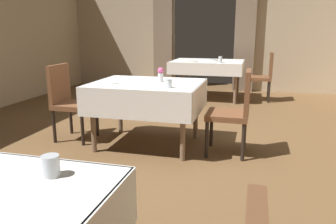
{
  "coord_description": "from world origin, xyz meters",
  "views": [
    {
      "loc": [
        1.17,
        -3.47,
        1.33
      ],
      "look_at": [
        0.16,
        0.39,
        0.34
      ],
      "focal_mm": 35.33,
      "sensor_mm": 36.0,
      "label": 1
    }
  ],
  "objects_px": {
    "plate_mid_c": "(109,83)",
    "chair_mid_right": "(235,108)",
    "chair_far_right": "(264,74)",
    "glass_far_c": "(220,60)",
    "flower_vase_mid": "(161,74)",
    "chair_mid_left": "(69,99)",
    "plate_far_b": "(216,61)",
    "dining_table_far": "(208,65)",
    "glass_mid_b": "(169,83)",
    "glass_near_c": "(51,166)",
    "plate_far_d": "(192,61)",
    "plate_far_a": "(215,60)",
    "dining_table_mid": "(147,91)"
  },
  "relations": [
    {
      "from": "chair_mid_right",
      "to": "glass_mid_b",
      "type": "bearing_deg",
      "value": -161.05
    },
    {
      "from": "flower_vase_mid",
      "to": "dining_table_far",
      "type": "bearing_deg",
      "value": 87.24
    },
    {
      "from": "plate_mid_c",
      "to": "plate_far_a",
      "type": "distance_m",
      "value": 3.37
    },
    {
      "from": "dining_table_far",
      "to": "flower_vase_mid",
      "type": "distance_m",
      "value": 2.88
    },
    {
      "from": "chair_far_right",
      "to": "plate_mid_c",
      "type": "xyz_separation_m",
      "value": [
        -1.75,
        -3.16,
        0.24
      ]
    },
    {
      "from": "glass_mid_b",
      "to": "plate_far_a",
      "type": "bearing_deg",
      "value": 88.85
    },
    {
      "from": "plate_far_b",
      "to": "plate_far_a",
      "type": "bearing_deg",
      "value": 101.67
    },
    {
      "from": "chair_mid_left",
      "to": "plate_far_a",
      "type": "distance_m",
      "value": 3.45
    },
    {
      "from": "glass_near_c",
      "to": "plate_far_d",
      "type": "relative_size",
      "value": 0.41
    },
    {
      "from": "chair_mid_left",
      "to": "chair_far_right",
      "type": "bearing_deg",
      "value": 51.92
    },
    {
      "from": "plate_far_a",
      "to": "dining_table_mid",
      "type": "bearing_deg",
      "value": -97.28
    },
    {
      "from": "plate_far_b",
      "to": "plate_far_d",
      "type": "height_order",
      "value": "same"
    },
    {
      "from": "glass_near_c",
      "to": "dining_table_far",
      "type": "bearing_deg",
      "value": 91.33
    },
    {
      "from": "chair_far_right",
      "to": "glass_far_c",
      "type": "xyz_separation_m",
      "value": [
        -0.8,
        -0.43,
        0.29
      ]
    },
    {
      "from": "chair_mid_right",
      "to": "plate_far_d",
      "type": "distance_m",
      "value": 2.87
    },
    {
      "from": "dining_table_mid",
      "to": "glass_near_c",
      "type": "distance_m",
      "value": 2.51
    },
    {
      "from": "dining_table_mid",
      "to": "glass_far_c",
      "type": "height_order",
      "value": "glass_far_c"
    },
    {
      "from": "chair_mid_left",
      "to": "glass_mid_b",
      "type": "relative_size",
      "value": 10.56
    },
    {
      "from": "dining_table_mid",
      "to": "flower_vase_mid",
      "type": "distance_m",
      "value": 0.25
    },
    {
      "from": "chair_mid_left",
      "to": "plate_far_d",
      "type": "height_order",
      "value": "chair_mid_left"
    },
    {
      "from": "chair_mid_left",
      "to": "plate_far_d",
      "type": "xyz_separation_m",
      "value": [
        1.03,
        2.67,
        0.24
      ]
    },
    {
      "from": "chair_mid_right",
      "to": "flower_vase_mid",
      "type": "height_order",
      "value": "chair_mid_right"
    },
    {
      "from": "dining_table_mid",
      "to": "flower_vase_mid",
      "type": "xyz_separation_m",
      "value": [
        0.14,
        0.08,
        0.2
      ]
    },
    {
      "from": "flower_vase_mid",
      "to": "chair_mid_left",
      "type": "bearing_deg",
      "value": -174.94
    },
    {
      "from": "dining_table_far",
      "to": "chair_mid_left",
      "type": "relative_size",
      "value": 1.49
    },
    {
      "from": "glass_mid_b",
      "to": "plate_mid_c",
      "type": "height_order",
      "value": "glass_mid_b"
    },
    {
      "from": "chair_mid_right",
      "to": "plate_far_d",
      "type": "height_order",
      "value": "chair_mid_right"
    },
    {
      "from": "chair_far_right",
      "to": "glass_far_c",
      "type": "relative_size",
      "value": 7.75
    },
    {
      "from": "chair_mid_right",
      "to": "glass_near_c",
      "type": "xyz_separation_m",
      "value": [
        -0.6,
        -2.44,
        0.28
      ]
    },
    {
      "from": "dining_table_far",
      "to": "glass_near_c",
      "type": "xyz_separation_m",
      "value": [
        0.13,
        -5.43,
        0.13
      ]
    },
    {
      "from": "dining_table_mid",
      "to": "chair_mid_left",
      "type": "xyz_separation_m",
      "value": [
        -1.01,
        -0.03,
        -0.13
      ]
    },
    {
      "from": "plate_far_b",
      "to": "plate_mid_c",
      "type": "bearing_deg",
      "value": -105.93
    },
    {
      "from": "dining_table_far",
      "to": "chair_mid_right",
      "type": "xyz_separation_m",
      "value": [
        0.73,
        -2.99,
        -0.15
      ]
    },
    {
      "from": "chair_mid_right",
      "to": "chair_far_right",
      "type": "height_order",
      "value": "same"
    },
    {
      "from": "chair_mid_left",
      "to": "plate_far_b",
      "type": "bearing_deg",
      "value": 62.74
    },
    {
      "from": "dining_table_mid",
      "to": "glass_far_c",
      "type": "bearing_deg",
      "value": 77.66
    },
    {
      "from": "glass_near_c",
      "to": "plate_far_b",
      "type": "height_order",
      "value": "glass_near_c"
    },
    {
      "from": "dining_table_mid",
      "to": "glass_mid_b",
      "type": "distance_m",
      "value": 0.45
    },
    {
      "from": "dining_table_far",
      "to": "chair_mid_right",
      "type": "relative_size",
      "value": 1.49
    },
    {
      "from": "chair_mid_right",
      "to": "plate_far_b",
      "type": "xyz_separation_m",
      "value": [
        -0.55,
        2.86,
        0.24
      ]
    },
    {
      "from": "plate_mid_c",
      "to": "chair_mid_right",
      "type": "bearing_deg",
      "value": 4.84
    },
    {
      "from": "dining_table_mid",
      "to": "chair_mid_left",
      "type": "bearing_deg",
      "value": -178.51
    },
    {
      "from": "chair_far_right",
      "to": "glass_far_c",
      "type": "distance_m",
      "value": 0.95
    },
    {
      "from": "dining_table_far",
      "to": "flower_vase_mid",
      "type": "bearing_deg",
      "value": -92.76
    },
    {
      "from": "glass_near_c",
      "to": "chair_mid_right",
      "type": "bearing_deg",
      "value": 76.1
    },
    {
      "from": "chair_mid_right",
      "to": "glass_far_c",
      "type": "bearing_deg",
      "value": 99.7
    },
    {
      "from": "flower_vase_mid",
      "to": "plate_far_b",
      "type": "xyz_separation_m",
      "value": [
        0.31,
        2.75,
        -0.08
      ]
    },
    {
      "from": "glass_far_c",
      "to": "plate_far_b",
      "type": "bearing_deg",
      "value": 113.09
    },
    {
      "from": "dining_table_far",
      "to": "plate_far_b",
      "type": "xyz_separation_m",
      "value": [
        0.18,
        -0.13,
        0.09
      ]
    },
    {
      "from": "chair_far_right",
      "to": "glass_mid_b",
      "type": "bearing_deg",
      "value": -107.48
    }
  ]
}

